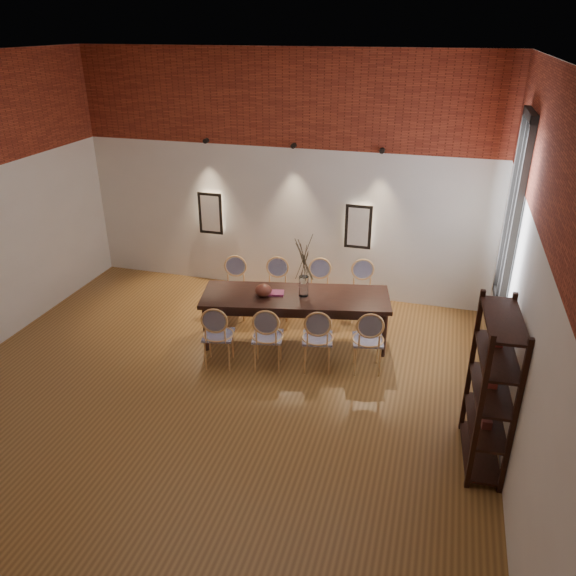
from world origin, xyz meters
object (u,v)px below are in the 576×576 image
(dining_table, at_px, (295,318))
(chair_near_c, at_px, (317,338))
(chair_far_d, at_px, (362,293))
(bowl, at_px, (263,290))
(chair_far_b, at_px, (277,291))
(chair_far_a, at_px, (234,289))
(chair_near_d, at_px, (368,340))
(vase, at_px, (304,286))
(shelving_rack, at_px, (491,390))
(chair_near_a, at_px, (218,335))
(chair_far_c, at_px, (319,292))
(book, at_px, (275,293))
(chair_near_b, at_px, (268,336))

(dining_table, bearing_deg, chair_near_c, -64.69)
(chair_far_d, bearing_deg, bowl, 27.41)
(dining_table, height_order, chair_far_b, chair_far_b)
(chair_far_a, bearing_deg, chair_near_d, 144.82)
(vase, xyz_separation_m, shelving_rack, (2.48, -1.90, 0.00))
(bowl, xyz_separation_m, shelving_rack, (3.03, -1.73, 0.06))
(chair_near_d, bearing_deg, chair_near_a, -180.00)
(chair_far_d, bearing_deg, shelving_rack, 110.19)
(chair_near_c, xyz_separation_m, chair_far_c, (-0.30, 1.40, 0.00))
(bowl, bearing_deg, book, 37.60)
(chair_far_d, bearing_deg, vase, 38.53)
(chair_far_a, bearing_deg, chair_near_a, 90.00)
(chair_near_b, distance_m, bowl, 0.77)
(vase, bearing_deg, chair_near_c, -60.82)
(chair_near_c, height_order, chair_far_b, same)
(chair_near_d, distance_m, chair_far_c, 1.58)
(chair_far_d, distance_m, vase, 1.22)
(chair_near_b, height_order, shelving_rack, shelving_rack)
(chair_near_d, height_order, vase, vase)
(chair_near_c, xyz_separation_m, chair_far_a, (-1.62, 1.12, 0.00))
(dining_table, xyz_separation_m, chair_near_d, (1.14, -0.49, 0.09))
(chair_near_d, relative_size, vase, 3.13)
(chair_near_b, bearing_deg, chair_near_d, 0.00)
(chair_far_a, xyz_separation_m, chair_far_d, (1.98, 0.42, 0.00))
(chair_near_b, distance_m, chair_far_a, 1.58)
(chair_near_b, relative_size, chair_far_b, 1.00)
(chair_near_a, height_order, bowl, chair_near_a)
(chair_far_b, distance_m, shelving_rack, 3.99)
(chair_near_b, xyz_separation_m, chair_far_b, (-0.30, 1.40, 0.00))
(chair_near_c, height_order, bowl, chair_near_c)
(chair_near_b, relative_size, chair_near_c, 1.00)
(chair_far_c, xyz_separation_m, bowl, (-0.62, -0.91, 0.37))
(chair_near_b, xyz_separation_m, book, (-0.12, 0.73, 0.30))
(dining_table, distance_m, chair_far_b, 0.80)
(chair_far_c, relative_size, shelving_rack, 0.52)
(chair_near_c, relative_size, shelving_rack, 0.52)
(dining_table, height_order, chair_near_d, chair_near_d)
(vase, relative_size, bowl, 1.25)
(book, height_order, shelving_rack, shelving_rack)
(chair_near_c, bearing_deg, dining_table, 115.31)
(shelving_rack, bearing_deg, dining_table, 140.39)
(chair_far_c, distance_m, vase, 0.86)
(chair_near_c, bearing_deg, bowl, 140.23)
(chair_near_c, distance_m, book, 1.02)
(chair_far_c, xyz_separation_m, chair_far_d, (0.66, 0.14, 0.00))
(chair_far_c, bearing_deg, shelving_rack, 120.40)
(chair_near_b, xyz_separation_m, vase, (0.30, 0.79, 0.43))
(chair_near_b, relative_size, chair_far_d, 1.00)
(dining_table, distance_m, bowl, 0.66)
(chair_near_a, distance_m, vase, 1.40)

